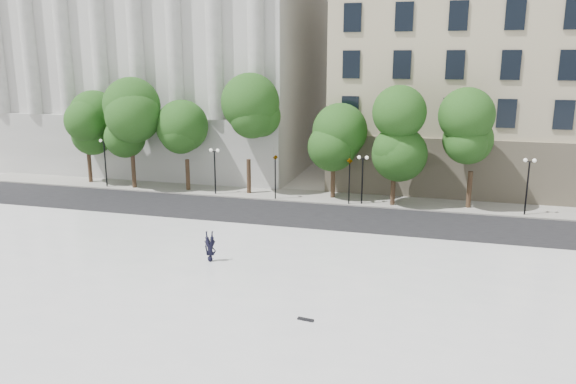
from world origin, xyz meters
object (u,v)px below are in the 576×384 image
at_px(traffic_light_west, 275,156).
at_px(traffic_light_east, 350,158).
at_px(skateboard, 306,319).
at_px(person_lying, 211,257).

relative_size(traffic_light_west, traffic_light_east, 0.97).
xyz_separation_m(traffic_light_west, skateboard, (7.61, -20.98, -3.17)).
distance_m(traffic_light_west, person_lying, 15.79).
bearing_deg(skateboard, traffic_light_east, 102.07).
bearing_deg(person_lying, traffic_light_west, 79.32).
xyz_separation_m(person_lying, skateboard, (6.66, -5.50, -0.19)).
bearing_deg(traffic_light_west, skateboard, -70.06).
relative_size(traffic_light_west, person_lying, 2.47).
distance_m(traffic_light_west, skateboard, 22.54).
distance_m(traffic_light_east, person_lying, 16.57).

